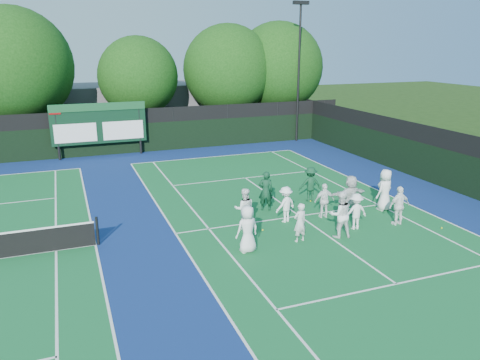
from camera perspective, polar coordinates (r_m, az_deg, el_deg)
name	(u,v)px	position (r m, az deg, el deg)	size (l,w,h in m)	color
ground	(311,224)	(19.68, 8.63, -5.35)	(120.00, 120.00, 0.00)	#1A350E
court_apron	(163,236)	(18.59, -9.42, -6.70)	(34.00, 32.00, 0.01)	navy
near_court	(299,216)	(20.49, 7.26, -4.37)	(11.05, 23.85, 0.01)	#135E2C
back_fence	(115,134)	(32.53, -14.99, 5.39)	(34.00, 0.08, 3.00)	black
divider_fence_right	(463,167)	(25.47, 25.57, 1.42)	(0.08, 32.00, 3.00)	black
scoreboard	(99,124)	(31.90, -16.83, 6.57)	(6.00, 0.21, 3.55)	black
clubhouse	(152,107)	(40.82, -10.70, 8.69)	(18.00, 6.00, 4.00)	#5D5D62
light_pole_right	(299,56)	(35.70, 7.23, 14.72)	(1.20, 0.30, 10.12)	black
tree_b	(16,69)	(35.55, -25.67, 12.06)	(7.86, 7.86, 9.67)	black
tree_c	(140,78)	(35.95, -12.08, 12.02)	(5.81, 5.81, 7.80)	black
tree_d	(229,72)	(37.67, -1.29, 13.05)	(6.97, 6.97, 8.74)	black
tree_e	(279,69)	(39.32, 4.81, 13.30)	(7.21, 7.21, 8.98)	black
tennis_ball_2	(442,228)	(20.66, 23.37, -5.39)	(0.07, 0.07, 0.07)	#CCD118
tennis_ball_3	(263,230)	(18.80, 2.78, -6.11)	(0.07, 0.07, 0.07)	#CCD118
tennis_ball_4	(311,201)	(22.39, 8.60, -2.55)	(0.07, 0.07, 0.07)	#CCD118
tennis_ball_5	(339,209)	(21.50, 11.98, -3.54)	(0.07, 0.07, 0.07)	#CCD118
player_front_0	(247,229)	(16.66, 0.91, -6.01)	(0.85, 0.55, 1.74)	white
player_front_1	(300,223)	(17.69, 7.32, -5.16)	(0.56, 0.36, 1.52)	silver
player_front_2	(340,214)	(18.31, 12.14, -4.12)	(0.90, 0.70, 1.85)	white
player_front_3	(356,211)	(19.28, 13.92, -3.74)	(0.96, 0.55, 1.49)	white
player_front_4	(399,206)	(20.21, 18.83, -2.99)	(0.97, 0.40, 1.65)	white
player_back_0	(244,209)	(18.73, 0.54, -3.52)	(0.82, 0.64, 1.69)	white
player_back_1	(286,204)	(19.55, 5.57, -2.98)	(0.99, 0.57, 1.53)	white
player_back_2	(324,201)	(20.26, 10.26, -2.49)	(0.89, 0.37, 1.52)	white
player_back_3	(350,195)	(20.73, 13.31, -1.85)	(1.66, 0.53, 1.79)	silver
player_back_4	(385,190)	(21.78, 17.25, -1.16)	(0.92, 0.60, 1.88)	white
coach_left	(266,191)	(20.79, 3.15, -1.36)	(0.66, 0.43, 1.80)	#0F3721
coach_right	(310,184)	(22.25, 8.57, -0.51)	(1.08, 0.62, 1.67)	#103B22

